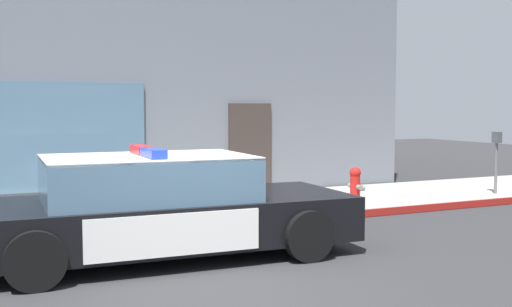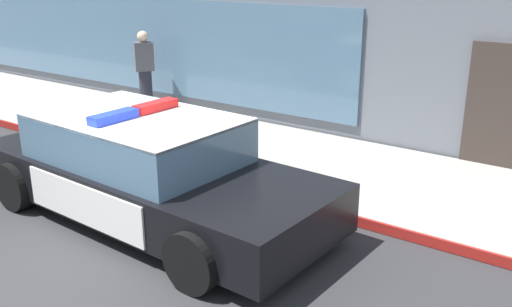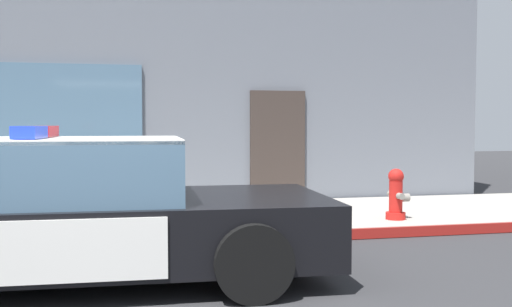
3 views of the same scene
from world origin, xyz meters
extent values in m
plane|color=#303033|center=(0.00, 0.00, 0.00)|extent=(48.00, 48.00, 0.00)
cube|color=#A39E93|center=(0.00, 3.75, 0.07)|extent=(48.00, 3.01, 0.15)
cube|color=maroon|center=(0.00, 2.23, 0.08)|extent=(28.80, 0.04, 0.14)
cube|color=#382D28|center=(3.03, 5.28, 1.05)|extent=(1.00, 0.08, 2.10)
cube|color=black|center=(-0.25, 0.90, 0.50)|extent=(5.19, 2.15, 0.60)
cube|color=silver|center=(1.39, 0.84, 0.67)|extent=(1.81, 1.98, 0.05)
cube|color=silver|center=(-2.04, 0.98, 0.67)|extent=(1.51, 1.96, 0.05)
cube|color=silver|center=(-0.31, 1.89, 0.50)|extent=(2.15, 0.12, 0.51)
cube|color=silver|center=(-0.39, -0.08, 0.50)|extent=(2.15, 0.12, 0.51)
cube|color=yellow|center=(-0.31, 1.91, 0.50)|extent=(0.22, 0.02, 0.26)
cube|color=slate|center=(-0.45, 0.91, 1.07)|extent=(2.73, 1.86, 0.60)
cube|color=silver|center=(-0.45, 0.91, 1.36)|extent=(2.73, 1.86, 0.04)
cube|color=red|center=(-0.44, 1.26, 1.44)|extent=(0.23, 0.67, 0.11)
cube|color=blue|center=(-0.47, 0.56, 1.44)|extent=(0.23, 0.67, 0.11)
cylinder|color=black|center=(1.48, 1.81, 0.34)|extent=(0.69, 0.25, 0.68)
cylinder|color=black|center=(1.40, -0.14, 0.34)|extent=(0.69, 0.25, 0.68)
cylinder|color=black|center=(-1.89, 1.94, 0.34)|extent=(0.69, 0.25, 0.68)
cylinder|color=black|center=(-1.97, 0.00, 0.34)|extent=(0.69, 0.25, 0.68)
cylinder|color=red|center=(4.12, 2.80, 0.20)|extent=(0.28, 0.28, 0.10)
cylinder|color=red|center=(4.12, 2.80, 0.47)|extent=(0.19, 0.19, 0.45)
sphere|color=red|center=(4.12, 2.80, 0.77)|extent=(0.22, 0.22, 0.22)
cylinder|color=gray|center=(4.12, 2.80, 0.84)|extent=(0.06, 0.06, 0.05)
cylinder|color=gray|center=(4.12, 2.65, 0.50)|extent=(0.09, 0.10, 0.09)
cylinder|color=gray|center=(4.12, 2.94, 0.50)|extent=(0.09, 0.10, 0.09)
cylinder|color=gray|center=(4.27, 2.80, 0.46)|extent=(0.10, 0.12, 0.12)
cylinder|color=slate|center=(7.72, 2.76, 0.70)|extent=(0.06, 0.06, 1.10)
cube|color=#474C51|center=(7.72, 2.76, 1.37)|extent=(0.12, 0.18, 0.24)
camera|label=1|loc=(-2.61, -7.09, 2.03)|focal=43.47mm
camera|label=2|loc=(4.91, -3.96, 3.27)|focal=39.72mm
camera|label=3|loc=(0.33, -4.99, 1.52)|focal=41.73mm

